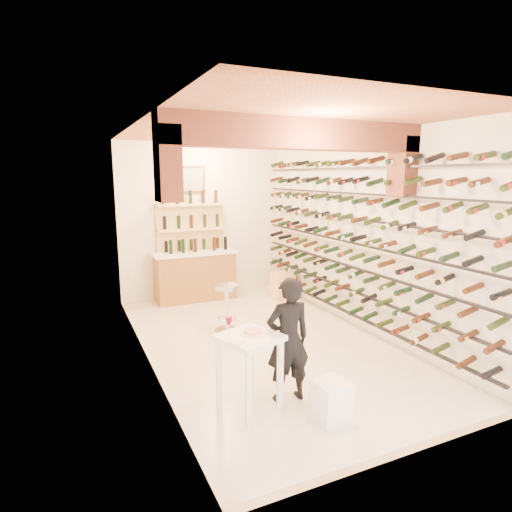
{
  "coord_description": "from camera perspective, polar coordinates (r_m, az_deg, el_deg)",
  "views": [
    {
      "loc": [
        -2.69,
        -5.6,
        2.53
      ],
      "look_at": [
        0.0,
        0.3,
        1.3
      ],
      "focal_mm": 29.8,
      "sensor_mm": 36.0,
      "label": 1
    }
  ],
  "objects": [
    {
      "name": "crate_lower",
      "position": [
        8.95,
        3.57,
        -4.74
      ],
      "size": [
        0.53,
        0.41,
        0.29
      ],
      "primitive_type": "cube",
      "rotation": [
        0.0,
        0.0,
        0.15
      ],
      "color": "#E3BF7D",
      "rests_on": "ground"
    },
    {
      "name": "tasting_table",
      "position": [
        4.68,
        -0.93,
        -12.33
      ],
      "size": [
        0.75,
        0.75,
        1.03
      ],
      "rotation": [
        0.0,
        0.0,
        0.35
      ],
      "color": "white",
      "rests_on": "ground"
    },
    {
      "name": "back_shelving",
      "position": [
        8.92,
        -8.69,
        1.83
      ],
      "size": [
        1.4,
        0.31,
        2.73
      ],
      "color": "#DABD7A",
      "rests_on": "ground"
    },
    {
      "name": "person",
      "position": [
        4.86,
        4.33,
        -11.15
      ],
      "size": [
        0.54,
        0.37,
        1.44
      ],
      "primitive_type": "imported",
      "rotation": [
        0.0,
        0.0,
        3.09
      ],
      "color": "black",
      "rests_on": "ground"
    },
    {
      "name": "chrome_barstool",
      "position": [
        6.99,
        -3.95,
        -6.52
      ],
      "size": [
        0.41,
        0.41,
        0.8
      ],
      "rotation": [
        0.0,
        0.0,
        -0.12
      ],
      "color": "silver",
      "rests_on": "ground"
    },
    {
      "name": "back_counter",
      "position": [
        8.82,
        -8.14,
        -2.47
      ],
      "size": [
        1.7,
        0.62,
        1.29
      ],
      "color": "#9C6730",
      "rests_on": "ground"
    },
    {
      "name": "white_stool",
      "position": [
        4.76,
        10.01,
        -18.54
      ],
      "size": [
        0.36,
        0.36,
        0.43
      ],
      "primitive_type": "cube",
      "rotation": [
        0.0,
        0.0,
        0.06
      ],
      "color": "white",
      "rests_on": "ground"
    },
    {
      "name": "crate_upper",
      "position": [
        8.88,
        3.59,
        -3.02
      ],
      "size": [
        0.47,
        0.34,
        0.26
      ],
      "primitive_type": "cube",
      "rotation": [
        0.0,
        0.0,
        0.08
      ],
      "color": "#E3BF7D",
      "rests_on": "crate_lower"
    },
    {
      "name": "room_shell",
      "position": [
        5.99,
        2.25,
        8.06
      ],
      "size": [
        3.52,
        6.02,
        3.21
      ],
      "color": "silver",
      "rests_on": "ground"
    },
    {
      "name": "wine_rack",
      "position": [
        7.08,
        12.39,
        2.52
      ],
      "size": [
        0.32,
        5.7,
        2.56
      ],
      "color": "black",
      "rests_on": "ground"
    },
    {
      "name": "ground",
      "position": [
        6.71,
        1.08,
        -11.42
      ],
      "size": [
        6.0,
        6.0,
        0.0
      ],
      "primitive_type": "plane",
      "color": "beige",
      "rests_on": "ground"
    }
  ]
}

